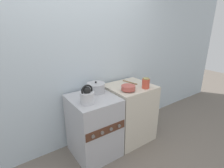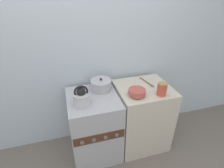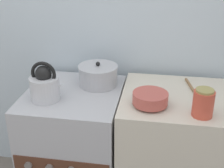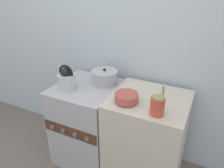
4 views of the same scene
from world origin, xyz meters
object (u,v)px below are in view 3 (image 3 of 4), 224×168
Objects in this scene: storage_jar at (203,103)px; stove at (76,149)px; enamel_bowl at (150,98)px; kettle at (45,85)px; cooking_pot at (98,75)px.

stove is at bearing 164.51° from storage_jar.
kettle is at bearing 177.00° from enamel_bowl.
kettle is at bearing -139.47° from stove.
kettle is 0.88m from storage_jar.
enamel_bowl is (0.61, -0.03, -0.02)m from kettle.
cooking_pot reaches higher than stove.
enamel_bowl is (0.48, -0.14, 0.50)m from stove.
cooking_pot is 0.71m from storage_jar.
cooking_pot is at bearing 140.92° from enamel_bowl.
stove is 0.55m from kettle.
kettle is (-0.13, -0.11, 0.52)m from stove.
storage_jar is at bearing -15.49° from stove.
storage_jar is (0.88, -0.10, 0.01)m from kettle.
kettle reaches higher than stove.
stove is at bearing -133.69° from cooking_pot.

